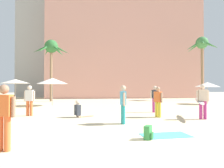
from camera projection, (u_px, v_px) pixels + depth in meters
ground at (140, 153)px, 4.86m from camera, size 120.00×120.00×0.00m
hotel_pink at (122, 45)px, 34.16m from camera, size 23.45×10.41×17.83m
hotel_tower_gray at (58, 27)px, 39.58m from camera, size 12.14×11.83×27.09m
palm_tree_far_left at (51, 50)px, 23.15m from camera, size 4.18×3.69×7.13m
palm_tree_left at (202, 47)px, 25.64m from camera, size 4.34×3.99×8.11m
cafe_umbrella_0 at (52, 81)px, 17.55m from camera, size 2.68×2.68×2.43m
cafe_umbrella_1 at (15, 81)px, 17.58m from camera, size 2.43×2.43×2.33m
cafe_umbrella_3 at (207, 85)px, 19.25m from camera, size 2.29×2.29×2.11m
beach_towel at (166, 135)px, 6.62m from camera, size 1.66×0.97×0.01m
backpack at (148, 133)px, 6.14m from camera, size 0.34×0.35×0.42m
person_near_left at (202, 100)px, 10.14m from camera, size 1.43×2.68×1.76m
person_mid_left at (81, 111)px, 10.76m from camera, size 1.05×0.80×0.93m
person_far_left at (4, 114)px, 5.01m from camera, size 0.61×0.29×1.67m
person_mid_center at (29, 99)px, 11.24m from camera, size 0.61×0.26×1.71m
person_far_right at (158, 100)px, 10.74m from camera, size 0.39×0.57×1.64m
person_mid_right at (123, 103)px, 8.78m from camera, size 0.24×0.60×1.69m
person_near_right at (155, 98)px, 12.82m from camera, size 0.60×0.24×1.69m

